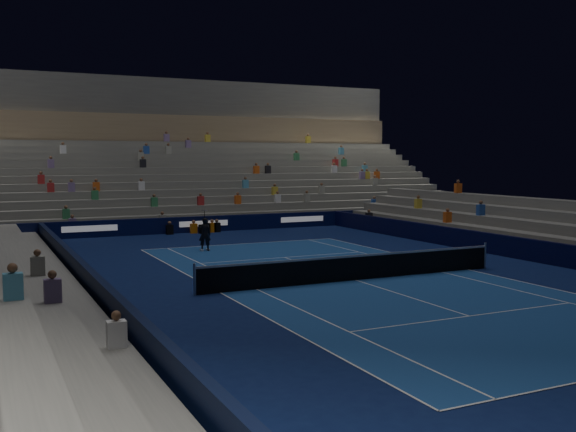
# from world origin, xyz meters

# --- Properties ---
(ground) EXTENTS (90.00, 90.00, 0.00)m
(ground) POSITION_xyz_m (0.00, 0.00, 0.00)
(ground) COLOR #0B1847
(ground) RESTS_ON ground
(court_surface) EXTENTS (10.97, 23.77, 0.01)m
(court_surface) POSITION_xyz_m (0.00, 0.00, 0.01)
(court_surface) COLOR navy
(court_surface) RESTS_ON ground
(sponsor_barrier_far) EXTENTS (44.00, 0.25, 1.00)m
(sponsor_barrier_far) POSITION_xyz_m (0.00, 18.50, 0.50)
(sponsor_barrier_far) COLOR #080C32
(sponsor_barrier_far) RESTS_ON ground
(sponsor_barrier_east) EXTENTS (0.25, 37.00, 1.00)m
(sponsor_barrier_east) POSITION_xyz_m (9.70, 0.00, 0.50)
(sponsor_barrier_east) COLOR black
(sponsor_barrier_east) RESTS_ON ground
(sponsor_barrier_west) EXTENTS (0.25, 37.00, 1.00)m
(sponsor_barrier_west) POSITION_xyz_m (-9.70, 0.00, 0.50)
(sponsor_barrier_west) COLOR black
(sponsor_barrier_west) RESTS_ON ground
(grandstand_main) EXTENTS (44.00, 15.20, 11.20)m
(grandstand_main) POSITION_xyz_m (0.00, 27.90, 3.38)
(grandstand_main) COLOR slate
(grandstand_main) RESTS_ON ground
(tennis_net) EXTENTS (12.90, 0.10, 1.10)m
(tennis_net) POSITION_xyz_m (0.00, 0.00, 0.50)
(tennis_net) COLOR #B2B2B7
(tennis_net) RESTS_ON ground
(tennis_player) EXTENTS (0.69, 0.54, 1.69)m
(tennis_player) POSITION_xyz_m (-2.66, 10.17, 0.84)
(tennis_player) COLOR black
(tennis_player) RESTS_ON ground
(broadcast_camera) EXTENTS (0.56, 0.94, 0.56)m
(broadcast_camera) POSITION_xyz_m (-0.28, 17.53, 0.29)
(broadcast_camera) COLOR black
(broadcast_camera) RESTS_ON ground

